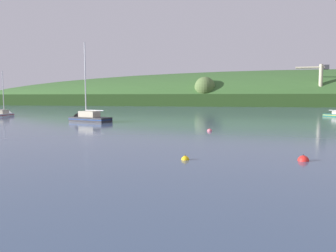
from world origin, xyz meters
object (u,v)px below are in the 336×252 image
at_px(dockside_crane, 320,86).
at_px(mooring_buoy_midchannel, 303,161).
at_px(sailboat_near_mooring, 4,115).
at_px(mooring_buoy_off_fishing_boat, 185,160).
at_px(mooring_buoy_foreground, 210,131).
at_px(sailboat_far_left, 86,120).

height_order(dockside_crane, mooring_buoy_midchannel, dockside_crane).
distance_m(sailboat_near_mooring, mooring_buoy_midchannel, 70.21).
bearing_deg(mooring_buoy_off_fishing_boat, dockside_crane, 72.01).
bearing_deg(sailboat_near_mooring, dockside_crane, -47.90).
height_order(mooring_buoy_foreground, mooring_buoy_off_fishing_boat, mooring_buoy_foreground).
bearing_deg(dockside_crane, mooring_buoy_foreground, 75.34).
xyz_separation_m(dockside_crane, mooring_buoy_midchannel, (-38.78, -143.55, -9.66)).
bearing_deg(mooring_buoy_foreground, sailboat_near_mooring, 152.56).
bearing_deg(dockside_crane, sailboat_far_left, 64.08).
bearing_deg(sailboat_far_left, mooring_buoy_foreground, 171.90).
distance_m(dockside_crane, mooring_buoy_foreground, 133.06).
height_order(mooring_buoy_foreground, mooring_buoy_midchannel, mooring_buoy_midchannel).
height_order(mooring_buoy_midchannel, mooring_buoy_off_fishing_boat, mooring_buoy_midchannel).
bearing_deg(mooring_buoy_off_fishing_boat, mooring_buoy_foreground, 87.70).
relative_size(sailboat_near_mooring, mooring_buoy_midchannel, 13.17).
bearing_deg(sailboat_near_mooring, mooring_buoy_foreground, -122.16).
bearing_deg(mooring_buoy_off_fishing_boat, sailboat_far_left, 123.57).
bearing_deg(dockside_crane, mooring_buoy_midchannel, 80.56).
bearing_deg(sailboat_far_left, dockside_crane, -100.33).
relative_size(sailboat_near_mooring, sailboat_far_left, 0.73).
bearing_deg(dockside_crane, mooring_buoy_off_fishing_boat, 77.69).
bearing_deg(mooring_buoy_foreground, sailboat_far_left, 150.63).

